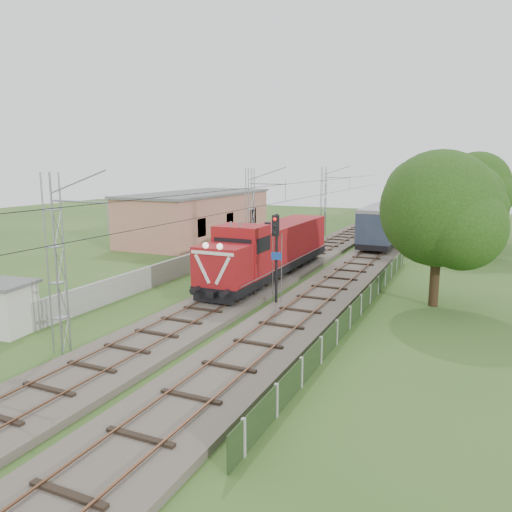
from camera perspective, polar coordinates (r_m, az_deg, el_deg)
The scene contains 15 objects.
ground at distance 28.73m, azimuth -5.42°, elevation -6.42°, with size 140.00×140.00×0.00m, color #2F501E.
track_main at distance 34.71m, azimuth 0.32°, elevation -3.09°, with size 4.20×70.00×0.45m.
track_side at distance 45.41m, azimuth 12.87°, elevation -0.10°, with size 4.20×80.00×0.45m.
catenary at distance 39.74m, azimuth -0.62°, elevation 4.31°, with size 3.31×70.00×8.00m.
boundary_wall at distance 41.83m, azimuth -5.03°, elevation 0.02°, with size 0.25×40.00×1.50m, color #9E9E99.
station_building at distance 56.07m, azimuth -6.63°, elevation 4.60°, with size 8.40×20.40×5.22m.
fence at distance 28.49m, azimuth 11.86°, elevation -5.49°, with size 0.12×32.00×1.20m.
locomotive at distance 36.10m, azimuth 1.63°, elevation 0.82°, with size 3.05×17.39×4.42m.
coach_rake at distance 103.00m, azimuth 19.60°, elevation 6.71°, with size 3.11×116.36×3.60m.
signal_post at distance 28.71m, azimuth 2.30°, elevation 1.39°, with size 0.61×0.48×5.53m.
relay_hut at distance 27.79m, azimuth -26.65°, elevation -5.29°, with size 2.84×2.84×2.60m.
tree_a at distance 30.68m, azimuth 20.36°, elevation 4.95°, with size 7.07×6.74×9.17m.
tree_b at distance 50.02m, azimuth 23.33°, elevation 6.07°, with size 6.44×6.13×8.34m.
tree_c at distance 48.71m, azimuth 21.30°, elevation 5.79°, with size 6.10×5.81×7.91m.
tree_d at distance 59.76m, azimuth 23.98°, elevation 7.40°, with size 7.45×7.09×9.66m.
Camera 1 is at (13.74, -23.81, 8.35)m, focal length 35.00 mm.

